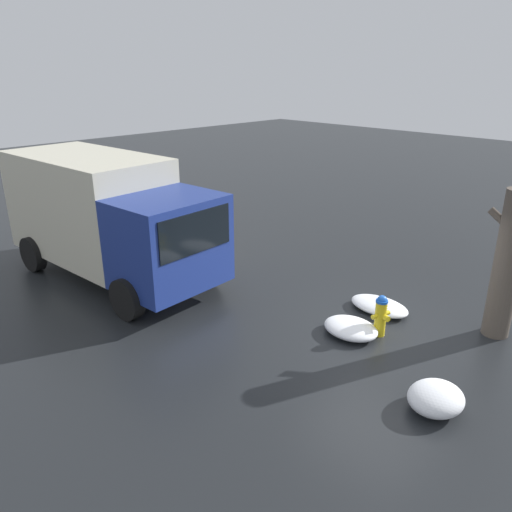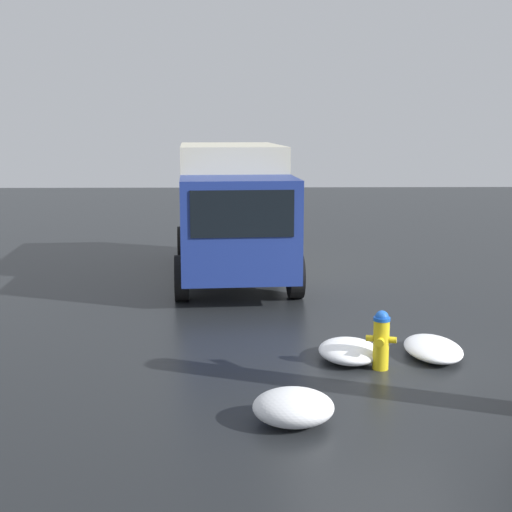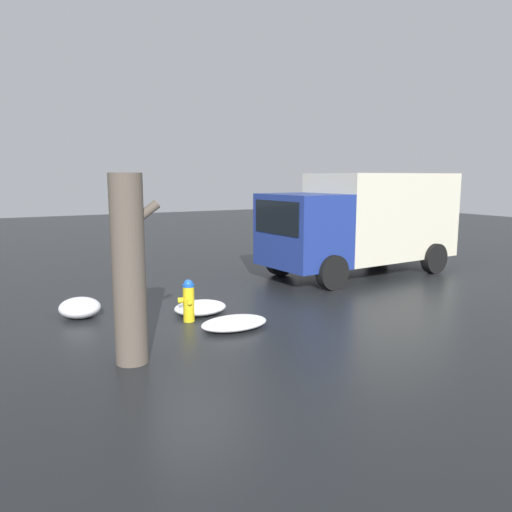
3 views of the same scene
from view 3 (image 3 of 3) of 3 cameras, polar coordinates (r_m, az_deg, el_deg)
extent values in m
plane|color=black|center=(10.16, -7.65, -7.40)|extent=(60.00, 60.00, 0.00)
cylinder|color=yellow|center=(10.07, -7.69, -5.47)|extent=(0.23, 0.23, 0.71)
cylinder|color=blue|center=(9.98, -7.74, -3.36)|extent=(0.24, 0.24, 0.05)
sphere|color=blue|center=(9.97, -7.74, -3.22)|extent=(0.19, 0.19, 0.19)
cylinder|color=yellow|center=(10.03, -8.63, -5.04)|extent=(0.13, 0.14, 0.11)
cylinder|color=yellow|center=(9.89, -7.62, -5.22)|extent=(0.11, 0.12, 0.09)
cylinder|color=yellow|center=(10.20, -7.79, -4.78)|extent=(0.11, 0.12, 0.09)
cylinder|color=brown|center=(7.80, -14.34, -1.59)|extent=(0.50, 0.50, 2.92)
cylinder|color=brown|center=(7.76, -12.95, 4.51)|extent=(0.58, 0.14, 0.46)
cube|color=navy|center=(13.53, 5.35, 2.93)|extent=(1.89, 2.37, 1.96)
cube|color=black|center=(12.97, 2.34, 4.43)|extent=(0.17, 1.89, 0.86)
cube|color=beige|center=(15.57, 14.19, 4.51)|extent=(4.50, 2.56, 2.51)
cylinder|color=black|center=(12.88, 8.71, -1.86)|extent=(0.92, 0.34, 0.90)
cylinder|color=black|center=(14.60, 2.81, -0.48)|extent=(0.92, 0.34, 0.90)
cylinder|color=black|center=(15.83, 19.68, -0.25)|extent=(0.92, 0.34, 0.90)
cylinder|color=black|center=(17.26, 13.74, 0.75)|extent=(0.92, 0.34, 0.90)
ellipsoid|color=white|center=(10.62, -6.38, -5.89)|extent=(1.11, 0.89, 0.27)
ellipsoid|color=white|center=(10.93, -19.49, -5.58)|extent=(0.83, 0.95, 0.40)
ellipsoid|color=white|center=(9.56, -2.50, -7.67)|extent=(1.32, 0.83, 0.23)
camera|label=1|loc=(17.08, -33.00, 14.77)|focal=35.00mm
camera|label=2|loc=(12.64, -58.49, 7.22)|focal=50.00mm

